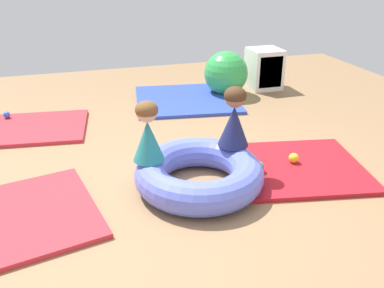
{
  "coord_description": "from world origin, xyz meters",
  "views": [
    {
      "loc": [
        -0.77,
        -2.93,
        1.78
      ],
      "look_at": [
        0.14,
        0.08,
        0.31
      ],
      "focal_mm": 38.39,
      "sensor_mm": 36.0,
      "label": 1
    }
  ],
  "objects_px": {
    "inflatable_cushion": "(199,173)",
    "child_in_navy": "(234,117)",
    "exercise_ball_large": "(226,73)",
    "play_ball_teal": "(258,167)",
    "child_in_teal": "(148,132)",
    "storage_cube": "(265,69)",
    "play_ball_yellow": "(294,158)",
    "play_ball_blue": "(7,115)"
  },
  "relations": [
    {
      "from": "inflatable_cushion",
      "to": "child_in_navy",
      "type": "distance_m",
      "value": 0.56
    },
    {
      "from": "inflatable_cushion",
      "to": "exercise_ball_large",
      "type": "relative_size",
      "value": 1.79
    },
    {
      "from": "play_ball_teal",
      "to": "child_in_teal",
      "type": "bearing_deg",
      "value": 175.69
    },
    {
      "from": "play_ball_teal",
      "to": "storage_cube",
      "type": "xyz_separation_m",
      "value": [
        1.2,
        2.35,
        0.19
      ]
    },
    {
      "from": "inflatable_cushion",
      "to": "storage_cube",
      "type": "bearing_deg",
      "value": 53.72
    },
    {
      "from": "child_in_teal",
      "to": "exercise_ball_large",
      "type": "bearing_deg",
      "value": 22.09
    },
    {
      "from": "child_in_navy",
      "to": "child_in_teal",
      "type": "bearing_deg",
      "value": -85.49
    },
    {
      "from": "inflatable_cushion",
      "to": "exercise_ball_large",
      "type": "height_order",
      "value": "exercise_ball_large"
    },
    {
      "from": "child_in_navy",
      "to": "play_ball_yellow",
      "type": "bearing_deg",
      "value": 82.19
    },
    {
      "from": "play_ball_teal",
      "to": "storage_cube",
      "type": "distance_m",
      "value": 2.64
    },
    {
      "from": "inflatable_cushion",
      "to": "child_in_navy",
      "type": "height_order",
      "value": "child_in_navy"
    },
    {
      "from": "child_in_teal",
      "to": "storage_cube",
      "type": "bearing_deg",
      "value": 13.66
    },
    {
      "from": "play_ball_blue",
      "to": "play_ball_yellow",
      "type": "height_order",
      "value": "play_ball_yellow"
    },
    {
      "from": "play_ball_blue",
      "to": "play_ball_yellow",
      "type": "distance_m",
      "value": 3.27
    },
    {
      "from": "child_in_navy",
      "to": "child_in_teal",
      "type": "xyz_separation_m",
      "value": [
        -0.76,
        -0.07,
        -0.01
      ]
    },
    {
      "from": "play_ball_blue",
      "to": "storage_cube",
      "type": "distance_m",
      "value": 3.45
    },
    {
      "from": "exercise_ball_large",
      "to": "storage_cube",
      "type": "xyz_separation_m",
      "value": [
        0.64,
        0.12,
        -0.02
      ]
    },
    {
      "from": "exercise_ball_large",
      "to": "child_in_teal",
      "type": "bearing_deg",
      "value": -124.8
    },
    {
      "from": "inflatable_cushion",
      "to": "storage_cube",
      "type": "height_order",
      "value": "storage_cube"
    },
    {
      "from": "child_in_navy",
      "to": "storage_cube",
      "type": "height_order",
      "value": "child_in_navy"
    },
    {
      "from": "child_in_teal",
      "to": "child_in_navy",
      "type": "bearing_deg",
      "value": -28.04
    },
    {
      "from": "inflatable_cushion",
      "to": "play_ball_teal",
      "type": "xyz_separation_m",
      "value": [
        0.56,
        0.04,
        -0.05
      ]
    },
    {
      "from": "child_in_teal",
      "to": "storage_cube",
      "type": "xyz_separation_m",
      "value": [
        2.14,
        2.28,
        -0.23
      ]
    },
    {
      "from": "exercise_ball_large",
      "to": "play_ball_blue",
      "type": "bearing_deg",
      "value": -175.82
    },
    {
      "from": "child_in_navy",
      "to": "play_ball_teal",
      "type": "bearing_deg",
      "value": 53.58
    },
    {
      "from": "child_in_teal",
      "to": "storage_cube",
      "type": "distance_m",
      "value": 3.14
    },
    {
      "from": "child_in_teal",
      "to": "exercise_ball_large",
      "type": "xyz_separation_m",
      "value": [
        1.5,
        2.16,
        -0.21
      ]
    },
    {
      "from": "play_ball_yellow",
      "to": "exercise_ball_large",
      "type": "distance_m",
      "value": 2.19
    },
    {
      "from": "child_in_navy",
      "to": "child_in_teal",
      "type": "distance_m",
      "value": 0.76
    },
    {
      "from": "inflatable_cushion",
      "to": "exercise_ball_large",
      "type": "xyz_separation_m",
      "value": [
        1.11,
        2.27,
        0.16
      ]
    },
    {
      "from": "child_in_teal",
      "to": "play_ball_blue",
      "type": "relative_size",
      "value": 6.28
    },
    {
      "from": "child_in_teal",
      "to": "play_ball_blue",
      "type": "bearing_deg",
      "value": 90.21
    },
    {
      "from": "inflatable_cushion",
      "to": "play_ball_teal",
      "type": "relative_size",
      "value": 11.0
    },
    {
      "from": "child_in_teal",
      "to": "play_ball_yellow",
      "type": "bearing_deg",
      "value": -33.37
    },
    {
      "from": "inflatable_cushion",
      "to": "exercise_ball_large",
      "type": "distance_m",
      "value": 2.54
    },
    {
      "from": "play_ball_teal",
      "to": "exercise_ball_large",
      "type": "height_order",
      "value": "exercise_ball_large"
    },
    {
      "from": "play_ball_teal",
      "to": "exercise_ball_large",
      "type": "bearing_deg",
      "value": 76.02
    },
    {
      "from": "inflatable_cushion",
      "to": "storage_cube",
      "type": "relative_size",
      "value": 1.91
    },
    {
      "from": "child_in_navy",
      "to": "exercise_ball_large",
      "type": "height_order",
      "value": "child_in_navy"
    },
    {
      "from": "exercise_ball_large",
      "to": "play_ball_teal",
      "type": "bearing_deg",
      "value": -103.98
    },
    {
      "from": "storage_cube",
      "to": "play_ball_teal",
      "type": "bearing_deg",
      "value": -116.96
    },
    {
      "from": "child_in_navy",
      "to": "play_ball_teal",
      "type": "distance_m",
      "value": 0.49
    }
  ]
}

